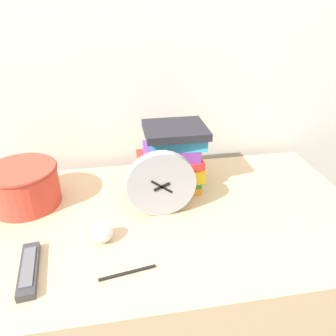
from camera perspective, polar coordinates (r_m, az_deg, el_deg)
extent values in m
cube|color=beige|center=(1.24, -7.10, 20.76)|extent=(6.00, 0.04, 2.40)
cube|color=tan|center=(1.27, -3.50, -22.24)|extent=(1.36, 0.69, 0.75)
cylinder|color=#99999E|center=(0.97, -1.22, -2.81)|extent=(0.21, 0.03, 0.21)
cylinder|color=white|center=(0.96, -1.14, -3.09)|extent=(0.18, 0.01, 0.18)
cube|color=black|center=(0.95, -1.09, -3.26)|extent=(0.05, 0.01, 0.03)
cube|color=black|center=(0.95, -1.09, -3.26)|extent=(0.06, 0.01, 0.05)
cylinder|color=black|center=(0.95, -1.09, -3.26)|extent=(0.01, 0.00, 0.01)
cube|color=orange|center=(1.14, 0.47, -2.94)|extent=(0.19, 0.17, 0.02)
cube|color=green|center=(1.15, 0.30, -1.38)|extent=(0.20, 0.16, 0.02)
cube|color=yellow|center=(1.11, 0.88, -0.70)|extent=(0.20, 0.13, 0.04)
cube|color=red|center=(1.12, 0.24, 1.44)|extent=(0.21, 0.19, 0.03)
cube|color=#7A3899|center=(1.10, 0.52, 2.87)|extent=(0.19, 0.13, 0.04)
cube|color=#2D9ED1|center=(1.09, 1.72, 5.03)|extent=(0.19, 0.14, 0.04)
cube|color=#232328|center=(1.07, 1.24, 6.68)|extent=(0.20, 0.18, 0.02)
cylinder|color=#C63D2D|center=(1.13, -23.83, -2.89)|extent=(0.21, 0.21, 0.13)
torus|color=#9F3024|center=(1.10, -24.42, -0.25)|extent=(0.22, 0.22, 0.01)
cube|color=#333338|center=(0.90, -23.06, -15.97)|extent=(0.06, 0.18, 0.02)
cube|color=#59595E|center=(0.89, -23.21, -15.43)|extent=(0.04, 0.14, 0.00)
sphere|color=white|center=(0.92, -11.44, -10.91)|extent=(0.06, 0.06, 0.06)
cylinder|color=black|center=(0.84, -7.07, -17.64)|extent=(0.14, 0.03, 0.01)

